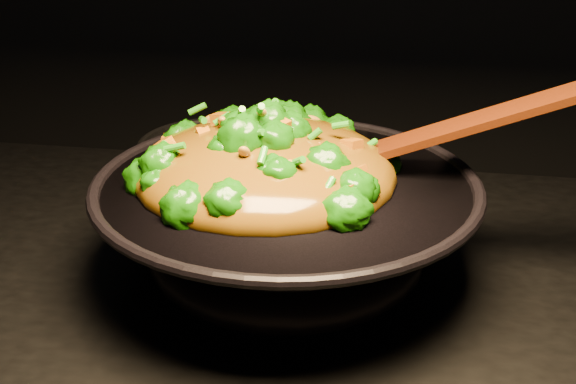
# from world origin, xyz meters

# --- Properties ---
(wok) EXTENTS (0.43, 0.43, 0.11)m
(wok) POSITION_xyz_m (0.09, 0.10, 0.96)
(wok) COLOR black
(wok) RESTS_ON stovetop
(stir_fry) EXTENTS (0.32, 0.32, 0.10)m
(stir_fry) POSITION_xyz_m (0.07, 0.12, 1.06)
(stir_fry) COLOR #155806
(stir_fry) RESTS_ON wok
(spatula) EXTENTS (0.30, 0.06, 0.13)m
(spatula) POSITION_xyz_m (0.26, 0.15, 1.07)
(spatula) COLOR #3E1105
(spatula) RESTS_ON wok
(back_pot) EXTENTS (0.24, 0.24, 0.11)m
(back_pot) POSITION_xyz_m (-0.02, 0.24, 0.95)
(back_pot) COLOR black
(back_pot) RESTS_ON stovetop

